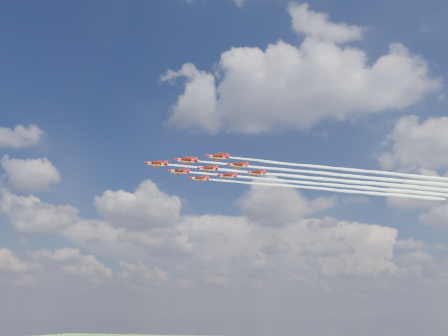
{
  "coord_description": "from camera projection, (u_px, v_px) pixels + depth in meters",
  "views": [
    {
      "loc": [
        54.08,
        -162.42,
        24.58
      ],
      "look_at": [
        0.67,
        -9.08,
        78.06
      ],
      "focal_mm": 35.0,
      "sensor_mm": 36.0,
      "label": 1
    }
  ],
  "objects": [
    {
      "name": "jet_lead",
      "position": [
        316.0,
        178.0,
        190.87
      ],
      "size": [
        119.72,
        86.71,
        2.43
      ],
      "rotation": [
        0.0,
        0.0,
        0.62
      ],
      "color": "#AB090F"
    },
    {
      "name": "jet_row2_port",
      "position": [
        346.0,
        176.0,
        186.94
      ],
      "size": [
        119.72,
        86.71,
        2.43
      ],
      "rotation": [
        0.0,
        0.0,
        0.62
      ],
      "color": "#AB090F"
    },
    {
      "name": "jet_row3_port",
      "position": [
        378.0,
        173.0,
        183.0
      ],
      "size": [
        119.72,
        86.71,
        2.43
      ],
      "rotation": [
        0.0,
        0.0,
        0.62
      ],
      "color": "#AB090F"
    },
    {
      "name": "jet_row3_centre",
      "position": [
        358.0,
        182.0,
        196.5
      ],
      "size": [
        119.72,
        86.71,
        2.43
      ],
      "rotation": [
        0.0,
        0.0,
        0.62
      ],
      "color": "#AB090F"
    },
    {
      "name": "jet_row4_starb",
      "position": [
        369.0,
        188.0,
        206.06
      ],
      "size": [
        119.72,
        86.71,
        2.43
      ],
      "rotation": [
        0.0,
        0.0,
        0.62
      ],
      "color": "#AB090F"
    },
    {
      "name": "jet_row3_starb",
      "position": [
        341.0,
        190.0,
        209.99
      ],
      "size": [
        119.72,
        86.71,
        2.43
      ],
      "rotation": [
        0.0,
        0.0,
        0.62
      ],
      "color": "#AB090F"
    },
    {
      "name": "jet_tail",
      "position": [
        398.0,
        186.0,
        202.12
      ],
      "size": [
        119.72,
        86.71,
        2.43
      ],
      "rotation": [
        0.0,
        0.0,
        0.62
      ],
      "color": "#AB090F"
    },
    {
      "name": "jet_row2_starb",
      "position": [
        329.0,
        185.0,
        200.43
      ],
      "size": [
        119.72,
        86.71,
        2.43
      ],
      "rotation": [
        0.0,
        0.0,
        0.62
      ],
      "color": "#AB090F"
    },
    {
      "name": "jet_row4_port",
      "position": [
        388.0,
        180.0,
        192.56
      ],
      "size": [
        119.72,
        86.71,
        2.43
      ],
      "rotation": [
        0.0,
        0.0,
        0.62
      ],
      "color": "#AB090F"
    }
  ]
}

